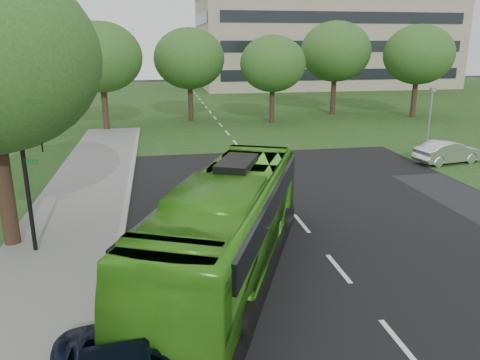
{
  "coord_description": "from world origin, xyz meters",
  "views": [
    {
      "loc": [
        -5.56,
        -14.95,
        7.06
      ],
      "look_at": [
        -2.31,
        3.26,
        1.6
      ],
      "focal_mm": 35.0,
      "sensor_mm": 36.0,
      "label": 1
    }
  ],
  "objects_px": {
    "tree_park_b": "(189,59)",
    "tree_park_e": "(419,55)",
    "sedan": "(448,152)",
    "traffic_light": "(30,170)",
    "tree_park_a": "(101,57)",
    "camera_pole": "(431,108)",
    "office_building": "(323,7)",
    "bus": "(228,225)",
    "tree_park_d": "(336,52)",
    "tree_park_c": "(273,64)"
  },
  "relations": [
    {
      "from": "tree_park_c",
      "to": "sedan",
      "type": "height_order",
      "value": "tree_park_c"
    },
    {
      "from": "tree_park_d",
      "to": "office_building",
      "type": "bearing_deg",
      "value": 72.72
    },
    {
      "from": "tree_park_a",
      "to": "tree_park_e",
      "type": "distance_m",
      "value": 28.96
    },
    {
      "from": "office_building",
      "to": "tree_park_a",
      "type": "bearing_deg",
      "value": -130.6
    },
    {
      "from": "camera_pole",
      "to": "bus",
      "type": "bearing_deg",
      "value": -147.41
    },
    {
      "from": "office_building",
      "to": "tree_park_e",
      "type": "height_order",
      "value": "office_building"
    },
    {
      "from": "tree_park_a",
      "to": "camera_pole",
      "type": "height_order",
      "value": "tree_park_a"
    },
    {
      "from": "tree_park_d",
      "to": "sedan",
      "type": "bearing_deg",
      "value": -91.29
    },
    {
      "from": "sedan",
      "to": "traffic_light",
      "type": "bearing_deg",
      "value": 102.4
    },
    {
      "from": "tree_park_b",
      "to": "traffic_light",
      "type": "bearing_deg",
      "value": -104.88
    },
    {
      "from": "sedan",
      "to": "camera_pole",
      "type": "height_order",
      "value": "camera_pole"
    },
    {
      "from": "bus",
      "to": "camera_pole",
      "type": "distance_m",
      "value": 23.64
    },
    {
      "from": "tree_park_a",
      "to": "tree_park_c",
      "type": "xyz_separation_m",
      "value": [
        14.47,
        1.31,
        -0.68
      ]
    },
    {
      "from": "office_building",
      "to": "tree_park_b",
      "type": "relative_size",
      "value": 4.79
    },
    {
      "from": "office_building",
      "to": "tree_park_b",
      "type": "distance_m",
      "value": 41.82
    },
    {
      "from": "tree_park_d",
      "to": "sedan",
      "type": "distance_m",
      "value": 21.2
    },
    {
      "from": "tree_park_d",
      "to": "bus",
      "type": "relative_size",
      "value": 0.79
    },
    {
      "from": "tree_park_c",
      "to": "tree_park_b",
      "type": "bearing_deg",
      "value": 161.73
    },
    {
      "from": "tree_park_b",
      "to": "camera_pole",
      "type": "bearing_deg",
      "value": -41.14
    },
    {
      "from": "tree_park_a",
      "to": "bus",
      "type": "bearing_deg",
      "value": -76.94
    },
    {
      "from": "tree_park_a",
      "to": "tree_park_d",
      "type": "distance_m",
      "value": 22.56
    },
    {
      "from": "tree_park_e",
      "to": "camera_pole",
      "type": "height_order",
      "value": "tree_park_e"
    },
    {
      "from": "tree_park_c",
      "to": "tree_park_d",
      "type": "relative_size",
      "value": 0.85
    },
    {
      "from": "bus",
      "to": "traffic_light",
      "type": "bearing_deg",
      "value": -178.65
    },
    {
      "from": "tree_park_e",
      "to": "traffic_light",
      "type": "distance_m",
      "value": 39.14
    },
    {
      "from": "office_building",
      "to": "tree_park_a",
      "type": "height_order",
      "value": "office_building"
    },
    {
      "from": "tree_park_e",
      "to": "bus",
      "type": "distance_m",
      "value": 36.87
    },
    {
      "from": "traffic_light",
      "to": "camera_pole",
      "type": "height_order",
      "value": "traffic_light"
    },
    {
      "from": "tree_park_b",
      "to": "bus",
      "type": "relative_size",
      "value": 0.73
    },
    {
      "from": "tree_park_a",
      "to": "tree_park_b",
      "type": "relative_size",
      "value": 1.04
    },
    {
      "from": "bus",
      "to": "tree_park_d",
      "type": "bearing_deg",
      "value": 87.4
    },
    {
      "from": "tree_park_b",
      "to": "traffic_light",
      "type": "relative_size",
      "value": 1.63
    },
    {
      "from": "tree_park_e",
      "to": "bus",
      "type": "height_order",
      "value": "tree_park_e"
    },
    {
      "from": "tree_park_b",
      "to": "sedan",
      "type": "height_order",
      "value": "tree_park_b"
    },
    {
      "from": "tree_park_a",
      "to": "camera_pole",
      "type": "xyz_separation_m",
      "value": [
        23.06,
        -10.08,
        -3.29
      ]
    },
    {
      "from": "traffic_light",
      "to": "tree_park_a",
      "type": "bearing_deg",
      "value": 99.24
    },
    {
      "from": "tree_park_c",
      "to": "bus",
      "type": "height_order",
      "value": "tree_park_c"
    },
    {
      "from": "office_building",
      "to": "tree_park_c",
      "type": "height_order",
      "value": "office_building"
    },
    {
      "from": "tree_park_e",
      "to": "tree_park_b",
      "type": "bearing_deg",
      "value": 175.93
    },
    {
      "from": "tree_park_a",
      "to": "tree_park_e",
      "type": "xyz_separation_m",
      "value": [
        28.88,
        2.14,
        0.02
      ]
    },
    {
      "from": "tree_park_c",
      "to": "camera_pole",
      "type": "distance_m",
      "value": 14.5
    },
    {
      "from": "tree_park_a",
      "to": "camera_pole",
      "type": "relative_size",
      "value": 2.15
    },
    {
      "from": "office_building",
      "to": "tree_park_d",
      "type": "height_order",
      "value": "office_building"
    },
    {
      "from": "bus",
      "to": "traffic_light",
      "type": "height_order",
      "value": "traffic_light"
    },
    {
      "from": "bus",
      "to": "camera_pole",
      "type": "bearing_deg",
      "value": 67.86
    },
    {
      "from": "tree_park_d",
      "to": "camera_pole",
      "type": "distance_m",
      "value": 16.0
    },
    {
      "from": "sedan",
      "to": "camera_pole",
      "type": "distance_m",
      "value": 5.53
    },
    {
      "from": "office_building",
      "to": "sedan",
      "type": "xyz_separation_m",
      "value": [
        -10.26,
        -51.96,
        -11.81
      ]
    },
    {
      "from": "tree_park_b",
      "to": "tree_park_e",
      "type": "relative_size",
      "value": 0.96
    },
    {
      "from": "office_building",
      "to": "sedan",
      "type": "relative_size",
      "value": 9.56
    }
  ]
}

